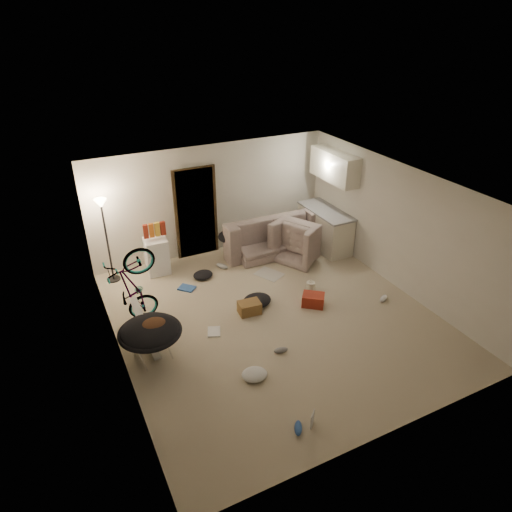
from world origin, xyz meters
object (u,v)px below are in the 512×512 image
floor_lamp (104,223)px  mini_fridge (157,256)px  bicycle (135,304)px  drink_case_b (313,300)px  saucer_chair (151,337)px  sofa (268,236)px  kitchen_counter (325,229)px  armchair (302,242)px  tv_box (145,327)px  juicer (311,285)px  drink_case_a (249,308)px

floor_lamp → mini_fridge: 1.31m
bicycle → drink_case_b: bicycle is taller
saucer_chair → sofa: bearing=36.6°
kitchen_counter → saucer_chair: kitchen_counter is taller
armchair → saucer_chair: saucer_chair is taller
floor_lamp → drink_case_b: (3.25, -2.65, -1.19)m
floor_lamp → mini_fridge: (0.94, -0.10, -0.92)m
floor_lamp → tv_box: 2.55m
bicycle → juicer: bicycle is taller
kitchen_counter → saucer_chair: size_ratio=1.48×
floor_lamp → sofa: size_ratio=0.79×
bicycle → drink_case_b: size_ratio=3.89×
mini_fridge → armchair: bearing=-9.8°
armchair → drink_case_b: bearing=126.1°
sofa → drink_case_b: bearing=83.9°
kitchen_counter → saucer_chair: 5.18m
juicer → floor_lamp: bearing=148.3°
floor_lamp → tv_box: (0.10, -2.35, -0.97)m
floor_lamp → sofa: bearing=-3.2°
bicycle → drink_case_a: size_ratio=3.94×
armchair → juicer: (-0.60, -1.34, -0.23)m
tv_box → floor_lamp: bearing=94.2°
mini_fridge → kitchen_counter: bearing=-5.0°
kitchen_counter → mini_fridge: kitchen_counter is taller
tv_box → juicer: size_ratio=4.11×
kitchen_counter → armchair: (-0.72, -0.17, -0.11)m
sofa → armchair: size_ratio=2.21×
juicer → saucer_chair: bearing=-170.0°
kitchen_counter → saucer_chair: (-4.73, -2.11, -0.01)m
sofa → mini_fridge: 2.62m
drink_case_b → mini_fridge: bearing=170.8°
bicycle → mini_fridge: bearing=-27.0°
bicycle → tv_box: size_ratio=1.58×
bicycle → saucer_chair: bearing=-179.7°
bicycle → mini_fridge: (0.84, 1.62, -0.03)m
mini_fridge → floor_lamp: bearing=176.9°
bicycle → armchair: bearing=-77.0°
bicycle → tv_box: 0.64m
mini_fridge → saucer_chair: bearing=-104.5°
mini_fridge → tv_box: size_ratio=0.78×
bicycle → drink_case_b: (3.15, -0.93, -0.30)m
drink_case_a → juicer: bearing=12.1°
kitchen_counter → mini_fridge: size_ratio=1.92×
saucer_chair → floor_lamp: bearing=92.1°
mini_fridge → drink_case_a: size_ratio=1.94×
sofa → bicycle: bearing=24.7°
bicycle → drink_case_a: (1.95, -0.61, -0.30)m
sofa → drink_case_a: sofa is taller
sofa → drink_case_a: 2.62m
floor_lamp → kitchen_counter: bearing=-7.7°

